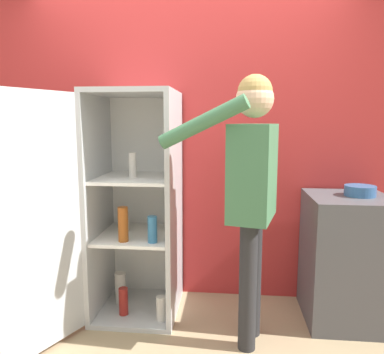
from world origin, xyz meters
The scene contains 5 objects.
wall_back centered at (0.00, 0.98, 1.27)m, with size 7.00×0.06×2.55m.
refrigerator centered at (-0.45, 0.52, 0.83)m, with size 0.93×1.21×1.69m.
person centered at (0.49, 0.27, 1.12)m, with size 0.76×0.58×1.76m.
counter centered at (1.22, 0.63, 0.47)m, with size 0.57×0.60×0.94m.
bowl centered at (1.29, 0.65, 0.98)m, with size 0.22×0.22×0.08m.
Camera 1 is at (0.36, -2.11, 1.47)m, focal length 35.00 mm.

